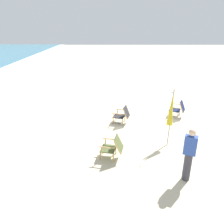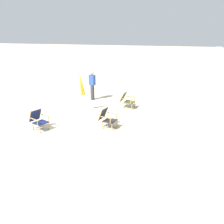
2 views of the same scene
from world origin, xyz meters
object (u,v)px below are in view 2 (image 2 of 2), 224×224
object	(u,v)px
beach_chair_mid_center	(126,100)
person_near_chairs	(92,85)
umbrella_furled_yellow	(81,84)
beach_chair_back_right	(107,118)
beach_chair_front_right	(38,119)

from	to	relation	value
beach_chair_mid_center	person_near_chairs	xyz separation A→B (m)	(-1.11, -2.11, 0.41)
beach_chair_mid_center	person_near_chairs	world-z (taller)	person_near_chairs
umbrella_furled_yellow	person_near_chairs	xyz separation A→B (m)	(-2.07, -0.03, -0.53)
beach_chair_mid_center	umbrella_furled_yellow	bearing A→B (deg)	-65.24
beach_chair_back_right	beach_chair_front_right	size ratio (longest dim) A/B	0.95
umbrella_furled_yellow	person_near_chairs	size ratio (longest dim) A/B	1.28
beach_chair_mid_center	umbrella_furled_yellow	world-z (taller)	umbrella_furled_yellow
beach_chair_front_right	umbrella_furled_yellow	xyz separation A→B (m)	(-2.57, 1.07, 0.94)
umbrella_furled_yellow	beach_chair_front_right	bearing A→B (deg)	-22.58
beach_chair_mid_center	person_near_chairs	size ratio (longest dim) A/B	0.51
beach_chair_front_right	person_near_chairs	size ratio (longest dim) A/B	0.54
beach_chair_mid_center	umbrella_furled_yellow	distance (m)	2.48
beach_chair_front_right	umbrella_furled_yellow	size ratio (longest dim) A/B	0.42
beach_chair_back_right	beach_chair_mid_center	xyz separation A→B (m)	(-2.78, 0.43, -0.00)
person_near_chairs	beach_chair_front_right	bearing A→B (deg)	-12.61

